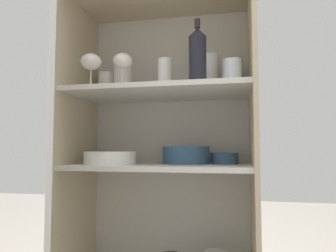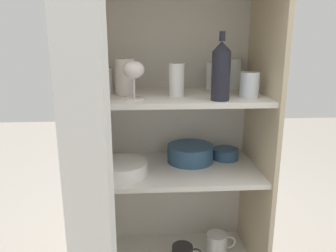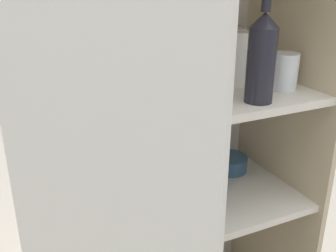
{
  "view_description": "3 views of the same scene",
  "coord_description": "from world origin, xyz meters",
  "px_view_note": "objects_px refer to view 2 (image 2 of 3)",
  "views": [
    {
      "loc": [
        0.32,
        -1.16,
        0.78
      ],
      "look_at": [
        0.03,
        0.22,
        0.88
      ],
      "focal_mm": 35.0,
      "sensor_mm": 36.0,
      "label": 1
    },
    {
      "loc": [
        -0.09,
        -1.11,
        1.24
      ],
      "look_at": [
        -0.0,
        0.26,
        0.88
      ],
      "focal_mm": 35.0,
      "sensor_mm": 36.0,
      "label": 2
    },
    {
      "loc": [
        -0.4,
        -0.67,
        1.32
      ],
      "look_at": [
        0.01,
        0.21,
        0.94
      ],
      "focal_mm": 42.0,
      "sensor_mm": 36.0,
      "label": 3
    }
  ],
  "objects_px": {
    "wine_bottle": "(221,71)",
    "serving_bowl_small": "(225,153)",
    "plate_stack_white": "(121,168)",
    "mixing_bowl_large": "(190,153)"
  },
  "relations": [
    {
      "from": "mixing_bowl_large",
      "to": "serving_bowl_small",
      "type": "bearing_deg",
      "value": 7.73
    },
    {
      "from": "plate_stack_white",
      "to": "serving_bowl_small",
      "type": "relative_size",
      "value": 1.82
    },
    {
      "from": "plate_stack_white",
      "to": "serving_bowl_small",
      "type": "distance_m",
      "value": 0.49
    },
    {
      "from": "wine_bottle",
      "to": "plate_stack_white",
      "type": "relative_size",
      "value": 1.13
    },
    {
      "from": "wine_bottle",
      "to": "plate_stack_white",
      "type": "bearing_deg",
      "value": 168.9
    },
    {
      "from": "plate_stack_white",
      "to": "mixing_bowl_large",
      "type": "distance_m",
      "value": 0.33
    },
    {
      "from": "wine_bottle",
      "to": "plate_stack_white",
      "type": "height_order",
      "value": "wine_bottle"
    },
    {
      "from": "mixing_bowl_large",
      "to": "serving_bowl_small",
      "type": "xyz_separation_m",
      "value": [
        0.17,
        0.02,
        -0.01
      ]
    },
    {
      "from": "serving_bowl_small",
      "to": "plate_stack_white",
      "type": "bearing_deg",
      "value": -161.52
    },
    {
      "from": "wine_bottle",
      "to": "serving_bowl_small",
      "type": "relative_size",
      "value": 2.05
    }
  ]
}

